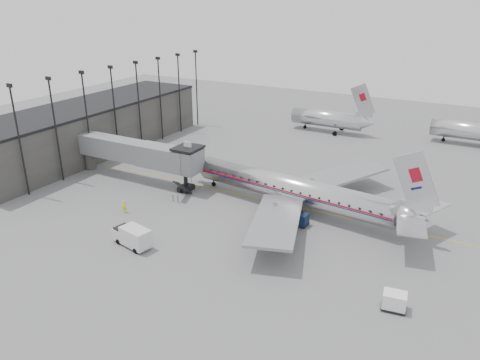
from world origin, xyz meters
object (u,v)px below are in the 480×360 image
object	(u,v)px
baggage_cart_navy	(300,219)
ramp_worker	(125,207)
baggage_cart_white	(394,301)
airliner	(296,190)
service_van	(132,236)

from	to	relation	value
baggage_cart_navy	ramp_worker	xyz separation A→B (m)	(-20.73, -7.45, -0.01)
ramp_worker	baggage_cart_white	bearing A→B (deg)	-31.05
airliner	ramp_worker	distance (m)	21.79
service_van	baggage_cart_navy	xyz separation A→B (m)	(14.28, 13.43, -0.39)
airliner	service_van	size ratio (longest dim) A/B	6.65
service_van	baggage_cart_white	distance (m)	27.66
service_van	ramp_worker	size ratio (longest dim) A/B	3.20
ramp_worker	airliner	bearing A→B (deg)	6.12
baggage_cart_navy	baggage_cart_white	distance (m)	17.26
airliner	baggage_cart_navy	xyz separation A→B (m)	(2.15, -3.78, -1.90)
baggage_cart_navy	ramp_worker	world-z (taller)	ramp_worker
service_van	ramp_worker	xyz separation A→B (m)	(-6.45, 5.98, -0.40)
airliner	service_van	distance (m)	21.11
baggage_cart_white	ramp_worker	distance (m)	34.19
ramp_worker	service_van	bearing A→B (deg)	-67.85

